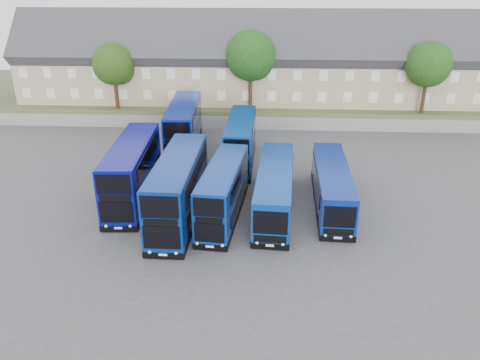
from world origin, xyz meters
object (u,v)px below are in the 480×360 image
object	(u,v)px
coach_east_a	(275,190)
tree_west	(115,66)
tree_mid	(252,58)
dd_front_mid	(179,189)
tree_far	(461,54)
dd_front_left	(133,172)
tree_east	(429,66)

from	to	relation	value
coach_east_a	tree_west	size ratio (longest dim) A/B	1.62
coach_east_a	tree_mid	xyz separation A→B (m)	(-2.54, 22.38, 6.43)
dd_front_mid	tree_mid	xyz separation A→B (m)	(4.53, 24.11, 5.77)
dd_front_mid	tree_far	bearing A→B (deg)	45.78
tree_far	coach_east_a	bearing A→B (deg)	-129.10
dd_front_left	tree_far	distance (m)	44.64
coach_east_a	dd_front_mid	bearing A→B (deg)	-162.87
coach_east_a	tree_far	size ratio (longest dim) A/B	1.43
coach_east_a	tree_west	bearing A→B (deg)	133.60
tree_far	dd_front_mid	bearing A→B (deg)	-134.92
tree_mid	tree_east	bearing A→B (deg)	-1.43
dd_front_mid	coach_east_a	size ratio (longest dim) A/B	0.95
tree_far	dd_front_left	bearing A→B (deg)	-141.73
dd_front_left	dd_front_mid	xyz separation A→B (m)	(4.26, -3.16, 0.02)
dd_front_left	tree_far	bearing A→B (deg)	34.89
tree_west	tree_far	bearing A→B (deg)	9.46
tree_east	tree_far	distance (m)	9.23
coach_east_a	tree_east	xyz separation A→B (m)	(17.46, 21.88, 5.75)
tree_east	coach_east_a	bearing A→B (deg)	-128.60
dd_front_mid	tree_east	xyz separation A→B (m)	(24.53, 23.61, 5.10)
dd_front_mid	tree_west	distance (m)	26.68
dd_front_mid	tree_mid	bearing A→B (deg)	80.06
tree_east	tree_far	bearing A→B (deg)	49.40
dd_front_left	tree_mid	size ratio (longest dim) A/B	1.28
tree_west	tree_far	size ratio (longest dim) A/B	0.88
tree_mid	tree_east	xyz separation A→B (m)	(20.00, -0.50, -0.68)
dd_front_left	tree_mid	bearing A→B (deg)	63.86
tree_west	dd_front_left	bearing A→B (deg)	-70.56
dd_front_left	tree_east	bearing A→B (deg)	32.00
tree_west	coach_east_a	bearing A→B (deg)	-49.72
dd_front_left	coach_east_a	world-z (taller)	dd_front_left
tree_mid	coach_east_a	bearing A→B (deg)	-83.53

